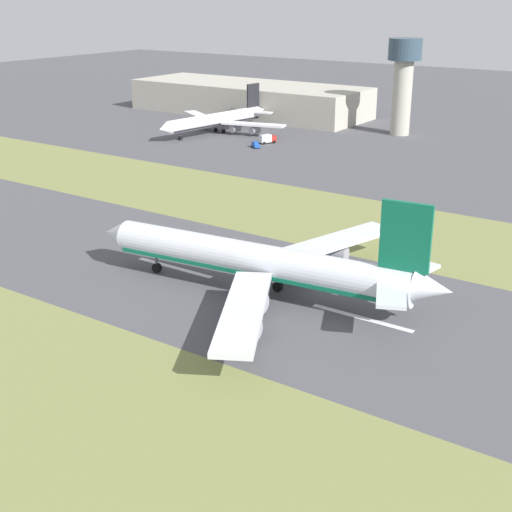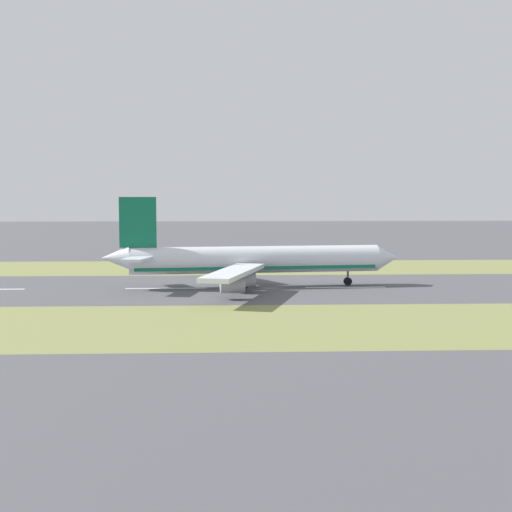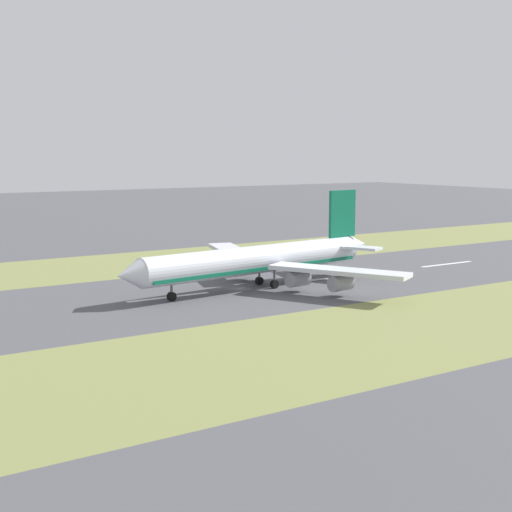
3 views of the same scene
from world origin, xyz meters
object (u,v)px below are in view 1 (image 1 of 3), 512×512
at_px(airplane_main_jet, 266,263).
at_px(airplane_parked_apron, 218,120).
at_px(apron_car, 256,145).
at_px(control_tower, 403,76).
at_px(terminal_building, 249,99).
at_px(service_truck, 267,139).

bearing_deg(airplane_main_jet, airplane_parked_apron, 40.36).
height_order(airplane_main_jet, airplane_parked_apron, airplane_main_jet).
xyz_separation_m(airplane_parked_apron, apron_car, (-14.25, -26.93, -3.89)).
distance_m(control_tower, airplane_parked_apron, 69.61).
bearing_deg(terminal_building, service_truck, -139.41).
xyz_separation_m(airplane_main_jet, apron_car, (102.46, 72.25, -5.02)).
bearing_deg(airplane_parked_apron, airplane_main_jet, -139.64).
xyz_separation_m(terminal_building, apron_car, (-57.72, -43.01, -5.42)).
xyz_separation_m(airplane_parked_apron, service_truck, (-5.90, -26.21, -3.23)).
bearing_deg(control_tower, airplane_main_jet, -164.73).
height_order(control_tower, airplane_parked_apron, control_tower).
bearing_deg(service_truck, control_tower, -37.26).
relative_size(terminal_building, service_truck, 16.30).
bearing_deg(apron_car, control_tower, -31.74).
xyz_separation_m(terminal_building, control_tower, (-8.04, -73.74, 14.76)).
distance_m(control_tower, apron_car, 61.81).
height_order(airplane_parked_apron, service_truck, airplane_parked_apron).
relative_size(terminal_building, airplane_parked_apron, 1.90).
height_order(control_tower, service_truck, control_tower).
bearing_deg(apron_car, airplane_main_jet, -144.81).
height_order(airplane_main_jet, terminal_building, airplane_main_jet).
bearing_deg(airplane_main_jet, terminal_building, 35.74).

